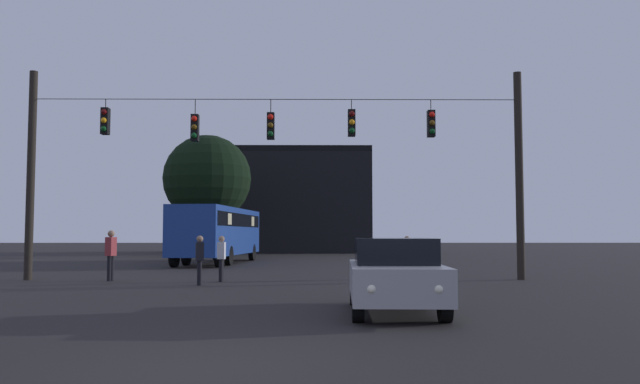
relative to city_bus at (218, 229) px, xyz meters
name	(u,v)px	position (x,y,z in m)	size (l,w,h in m)	color
ground_plane	(287,266)	(3.90, -2.80, -1.87)	(168.00, 168.00, 0.00)	black
overhead_signal_span	(274,159)	(3.85, -12.56, 2.41)	(17.59, 0.44, 7.41)	black
city_bus	(218,229)	(0.00, 0.00, 0.00)	(3.55, 11.19, 3.00)	navy
car_near_right	(395,274)	(6.92, -21.87, -1.07)	(1.98, 4.40, 1.52)	#99999E
pedestrian_crossing_left	(111,252)	(-1.73, -13.02, -0.88)	(0.32, 0.41, 1.73)	black
pedestrian_crossing_center	(221,256)	(2.13, -13.39, -1.01)	(0.25, 0.36, 1.54)	black
pedestrian_crossing_right	(200,257)	(1.66, -14.88, -0.99)	(0.32, 0.41, 1.56)	black
pedestrian_near_bus	(407,255)	(8.62, -11.96, -1.01)	(0.29, 0.39, 1.53)	black
corner_building	(280,201)	(2.23, 21.48, 2.62)	(15.69, 8.00, 8.98)	black
tree_left_silhouette	(207,179)	(-2.42, 10.60, 3.69)	(6.29, 6.29, 8.71)	#2D2116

